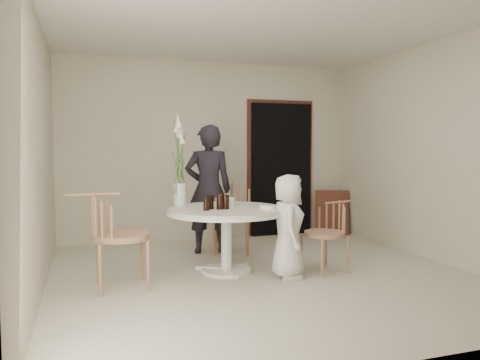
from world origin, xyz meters
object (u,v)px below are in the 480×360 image
object	(u,v)px
birthday_cake	(225,203)
boy	(288,226)
chair_left	(107,227)
chair_right	(332,225)
table	(226,218)
girl	(208,189)
flower_vase	(180,168)
chair_far	(232,205)

from	to	relation	value
birthday_cake	boy	bearing A→B (deg)	-39.18
chair_left	chair_right	bearing A→B (deg)	-92.23
boy	table	bearing A→B (deg)	72.36
girl	flower_vase	xyz separation A→B (m)	(-0.53, -0.74, 0.32)
chair_far	chair_right	world-z (taller)	chair_far
chair_far	chair_left	size ratio (longest dim) A/B	0.98
boy	birthday_cake	bearing A→B (deg)	69.07
chair_left	girl	distance (m)	1.87
chair_far	girl	size ratio (longest dim) A/B	0.56
chair_left	birthday_cake	world-z (taller)	chair_left
chair_left	flower_vase	world-z (taller)	flower_vase
boy	flower_vase	xyz separation A→B (m)	(-1.04, 0.71, 0.61)
girl	birthday_cake	distance (m)	0.98
chair_left	flower_vase	size ratio (longest dim) A/B	0.91
table	girl	bearing A→B (deg)	86.62
table	chair_right	xyz separation A→B (m)	(1.17, -0.29, -0.10)
chair_far	flower_vase	distance (m)	1.29
chair_far	boy	xyz separation A→B (m)	(0.17, -1.48, -0.06)
chair_far	birthday_cake	xyz separation A→B (m)	(-0.40, -1.02, 0.17)
flower_vase	birthday_cake	bearing A→B (deg)	-27.20
chair_far	chair_left	distance (m)	2.14
chair_right	chair_far	bearing A→B (deg)	-162.16
chair_left	boy	bearing A→B (deg)	-96.36
boy	chair_left	bearing A→B (deg)	102.96
chair_right	boy	size ratio (longest dim) A/B	0.71
girl	flower_vase	distance (m)	0.96
boy	birthday_cake	size ratio (longest dim) A/B	5.08
chair_far	birthday_cake	bearing A→B (deg)	-91.36
chair_far	flower_vase	bearing A→B (deg)	-118.05
boy	flower_vase	world-z (taller)	flower_vase
chair_right	flower_vase	size ratio (longest dim) A/B	0.75
table	birthday_cake	world-z (taller)	birthday_cake
chair_left	birthday_cake	size ratio (longest dim) A/B	4.41
boy	chair_far	bearing A→B (deg)	24.96
girl	table	bearing A→B (deg)	96.70
boy	birthday_cake	world-z (taller)	boy
table	chair_left	world-z (taller)	chair_left
boy	flower_vase	size ratio (longest dim) A/B	1.05
chair_far	chair_right	xyz separation A→B (m)	(0.78, -1.36, -0.10)
table	birthday_cake	bearing A→B (deg)	89.85
chair_far	chair_left	bearing A→B (deg)	-122.31
table	flower_vase	distance (m)	0.78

